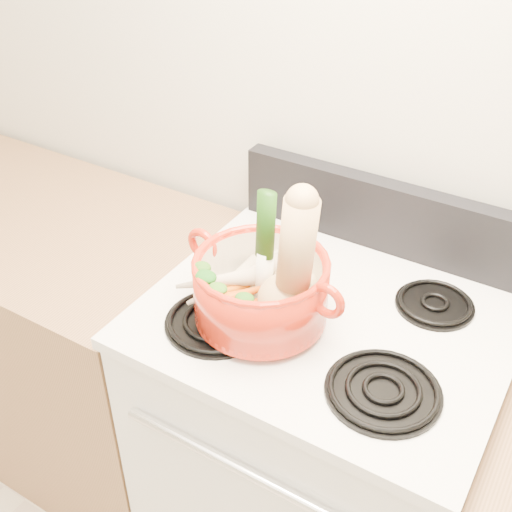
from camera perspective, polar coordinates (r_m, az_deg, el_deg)
The scene contains 24 objects.
wall_back at distance 1.53m, azimuth 13.33°, elevation 12.68°, with size 3.50×0.02×2.60m, color beige.
stove_body at distance 1.78m, azimuth 5.45°, elevation -17.12°, with size 0.76×0.65×0.92m, color silver.
cooktop at distance 1.43m, azimuth 6.50°, elevation -5.45°, with size 0.78×0.67×0.03m, color silver.
control_backsplash at distance 1.60m, azimuth 11.46°, elevation 3.52°, with size 0.76×0.05×0.18m, color black.
oven_handle at distance 1.34m, azimuth -0.69°, elevation -18.75°, with size 0.02×0.02×0.60m, color silver.
counter_left at distance 2.29m, azimuth -19.31°, elevation -5.26°, with size 1.36×0.65×0.90m, color #8D6542.
burner_front_left at distance 1.38m, azimuth -3.51°, elevation -5.76°, with size 0.22×0.22×0.02m, color black.
burner_front_right at distance 1.26m, azimuth 11.25°, elevation -11.58°, with size 0.22×0.22×0.02m, color black.
burner_back_left at distance 1.58m, azimuth 2.60°, elevation 0.36°, with size 0.17×0.17×0.02m, color black.
burner_back_right at distance 1.48m, azimuth 15.61°, elevation -4.05°, with size 0.17×0.17×0.02m, color black.
dutch_oven at distance 1.34m, azimuth 0.45°, elevation -2.95°, with size 0.28×0.28×0.14m, color #B0210F.
pot_handle_left at distance 1.39m, azimuth -4.78°, elevation 1.05°, with size 0.08×0.08×0.02m, color #B0210F.
pot_handle_right at distance 1.24m, azimuth 6.34°, elevation -3.97°, with size 0.08×0.08×0.02m, color #B0210F.
squash at distance 1.23m, azimuth 2.98°, elevation -0.54°, with size 0.12×0.12×0.29m, color tan, non-canonical shape.
leek at distance 1.30m, azimuth 0.75°, elevation 0.78°, with size 0.04×0.04×0.27m, color white.
ginger at distance 1.39m, azimuth 3.47°, elevation -2.04°, with size 0.09×0.07×0.05m, color #CFB67F.
parsnip_0 at distance 1.38m, azimuth -1.55°, elevation -2.09°, with size 0.05×0.05×0.25m, color beige.
parsnip_1 at distance 1.38m, azimuth -2.36°, elevation -2.30°, with size 0.04×0.04×0.17m, color beige.
parsnip_2 at distance 1.40m, azimuth 1.02°, elevation -1.22°, with size 0.05×0.05×0.21m, color #EFE9C3.
parsnip_3 at distance 1.36m, azimuth -3.02°, elevation -2.03°, with size 0.04×0.04×0.20m, color beige.
carrot_0 at distance 1.31m, azimuth -1.19°, elevation -4.93°, with size 0.03×0.03×0.15m, color #D74F0A.
carrot_1 at distance 1.35m, azimuth -2.61°, elevation -3.24°, with size 0.03×0.03×0.14m, color #C05C09.
carrot_2 at distance 1.30m, azimuth 0.86°, elevation -5.01°, with size 0.03×0.03×0.16m, color #DA4B0A.
carrot_3 at distance 1.32m, azimuth -1.89°, elevation -3.70°, with size 0.03×0.03×0.16m, color #C65C09.
Camera 1 is at (0.42, 0.40, 1.87)m, focal length 45.00 mm.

